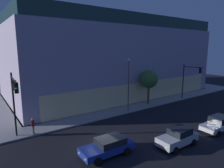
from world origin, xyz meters
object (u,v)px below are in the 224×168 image
object	(u,v)px
car_silver	(178,137)
car_white	(218,123)
modern_building	(110,57)
sidewalk_tree	(149,79)
street_lamp_sidewalk	(129,78)
car_blue	(108,146)
traffic_light_near_corner	(14,95)
pedestrian_waiting	(33,125)
traffic_light_far_corner	(189,77)

from	to	relation	value
car_silver	car_white	world-z (taller)	car_silver
modern_building	sidewalk_tree	bearing A→B (deg)	-92.19
modern_building	street_lamp_sidewalk	size ratio (longest dim) A/B	5.12
street_lamp_sidewalk	car_blue	world-z (taller)	street_lamp_sidewalk
street_lamp_sidewalk	car_silver	xyz separation A→B (m)	(-2.84, -10.82, -4.18)
traffic_light_near_corner	sidewalk_tree	bearing A→B (deg)	6.09
traffic_light_near_corner	pedestrian_waiting	xyz separation A→B (m)	(1.66, 0.90, -3.70)
traffic_light_far_corner	street_lamp_sidewalk	size ratio (longest dim) A/B	0.81
traffic_light_near_corner	sidewalk_tree	xyz separation A→B (m)	(20.42, 2.18, -0.64)
traffic_light_far_corner	car_silver	size ratio (longest dim) A/B	1.44
street_lamp_sidewalk	car_white	distance (m)	12.66
modern_building	traffic_light_far_corner	bearing A→B (deg)	-62.52
street_lamp_sidewalk	car_white	size ratio (longest dim) A/B	1.70
pedestrian_waiting	street_lamp_sidewalk	bearing A→B (deg)	1.52
modern_building	sidewalk_tree	world-z (taller)	modern_building
street_lamp_sidewalk	car_blue	distance (m)	13.17
car_silver	street_lamp_sidewalk	bearing A→B (deg)	75.29
street_lamp_sidewalk	modern_building	bearing A→B (deg)	66.56
modern_building	car_silver	size ratio (longest dim) A/B	9.09
traffic_light_far_corner	sidewalk_tree	distance (m)	8.12
modern_building	street_lamp_sidewalk	distance (m)	14.23
car_white	street_lamp_sidewalk	bearing A→B (deg)	109.38
car_blue	car_white	world-z (taller)	car_white
traffic_light_near_corner	car_silver	size ratio (longest dim) A/B	1.55
modern_building	car_blue	world-z (taller)	modern_building
traffic_light_far_corner	street_lamp_sidewalk	world-z (taller)	street_lamp_sidewalk
sidewalk_tree	pedestrian_waiting	size ratio (longest dim) A/B	3.15
traffic_light_near_corner	traffic_light_far_corner	bearing A→B (deg)	-0.03
modern_building	pedestrian_waiting	world-z (taller)	modern_building
traffic_light_far_corner	pedestrian_waiting	xyz separation A→B (m)	(-26.57, 0.92, -3.11)
modern_building	pedestrian_waiting	distance (m)	24.14
modern_building	traffic_light_far_corner	distance (m)	16.24
traffic_light_near_corner	car_silver	xyz separation A→B (m)	(12.46, -9.56, -4.06)
traffic_light_far_corner	car_white	distance (m)	13.88
modern_building	car_white	world-z (taller)	modern_building
traffic_light_far_corner	car_blue	xyz separation A→B (m)	(-22.24, -7.03, -3.52)
street_lamp_sidewalk	pedestrian_waiting	bearing A→B (deg)	-178.48
traffic_light_near_corner	car_blue	xyz separation A→B (m)	(6.00, -7.05, -4.10)
traffic_light_far_corner	sidewalk_tree	world-z (taller)	traffic_light_far_corner
pedestrian_waiting	traffic_light_far_corner	bearing A→B (deg)	-1.98
traffic_light_near_corner	car_white	distance (m)	22.08
sidewalk_tree	pedestrian_waiting	xyz separation A→B (m)	(-18.76, -1.28, -3.06)
modern_building	traffic_light_far_corner	xyz separation A→B (m)	(7.36, -14.15, -3.08)
street_lamp_sidewalk	car_blue	xyz separation A→B (m)	(-9.30, -8.31, -4.22)
modern_building	car_blue	distance (m)	26.71
pedestrian_waiting	car_blue	size ratio (longest dim) A/B	0.37
street_lamp_sidewalk	car_blue	size ratio (longest dim) A/B	1.60
traffic_light_near_corner	car_silver	bearing A→B (deg)	-37.50
car_white	traffic_light_near_corner	bearing A→B (deg)	152.55
car_silver	sidewalk_tree	bearing A→B (deg)	55.84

